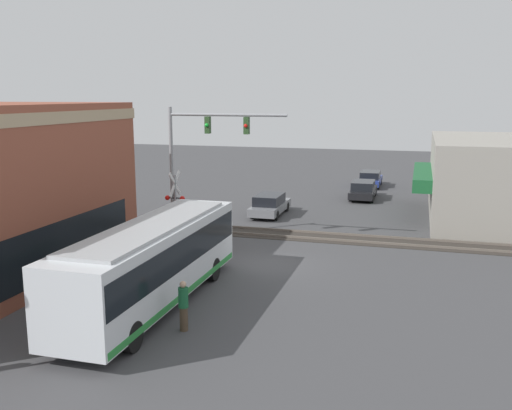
% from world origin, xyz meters
% --- Properties ---
extents(ground_plane, '(120.00, 120.00, 0.00)m').
position_xyz_m(ground_plane, '(0.00, 0.00, 0.00)').
color(ground_plane, '#424244').
extents(shop_building, '(13.75, 8.88, 5.21)m').
position_xyz_m(shop_building, '(14.16, -11.29, 2.60)').
color(shop_building, gray).
rests_on(shop_building, ground).
extents(city_bus, '(11.30, 2.59, 3.21)m').
position_xyz_m(city_bus, '(-6.36, 2.80, 1.77)').
color(city_bus, silver).
rests_on(city_bus, ground).
extents(traffic_signal_gantry, '(0.42, 6.63, 7.30)m').
position_xyz_m(traffic_signal_gantry, '(3.64, 4.76, 5.23)').
color(traffic_signal_gantry, gray).
rests_on(traffic_signal_gantry, ground).
extents(crossing_signal, '(1.41, 1.18, 3.81)m').
position_xyz_m(crossing_signal, '(3.52, 6.27, 2.30)').
color(crossing_signal, gray).
rests_on(crossing_signal, ground).
extents(rail_track_near, '(2.60, 60.00, 0.15)m').
position_xyz_m(rail_track_near, '(6.00, 0.00, 0.03)').
color(rail_track_near, '#332D28').
rests_on(rail_track_near, ground).
extents(parked_car_grey, '(4.80, 1.82, 1.43)m').
position_xyz_m(parked_car_grey, '(11.06, 2.80, 0.67)').
color(parked_car_grey, slate).
rests_on(parked_car_grey, ground).
extents(parked_car_black, '(4.80, 1.82, 1.41)m').
position_xyz_m(parked_car_black, '(19.03, -2.60, 0.66)').
color(parked_car_black, black).
rests_on(parked_car_black, ground).
extents(parked_car_blue, '(4.64, 1.82, 1.36)m').
position_xyz_m(parked_car_blue, '(25.41, -2.60, 0.64)').
color(parked_car_blue, navy).
rests_on(parked_car_blue, ground).
extents(pedestrian_near_bus, '(0.34, 0.34, 1.76)m').
position_xyz_m(pedestrian_near_bus, '(-8.24, 0.76, 0.90)').
color(pedestrian_near_bus, '#473828').
rests_on(pedestrian_near_bus, ground).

